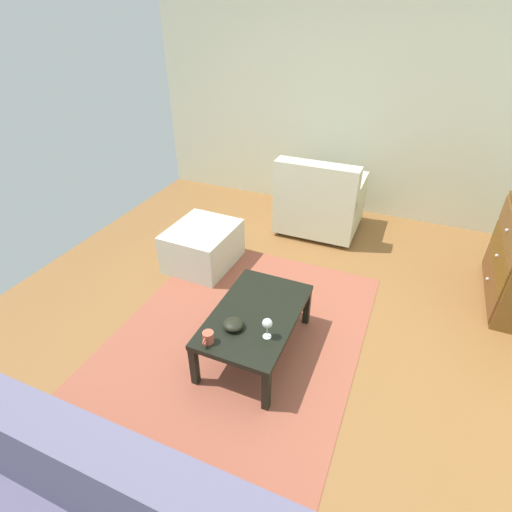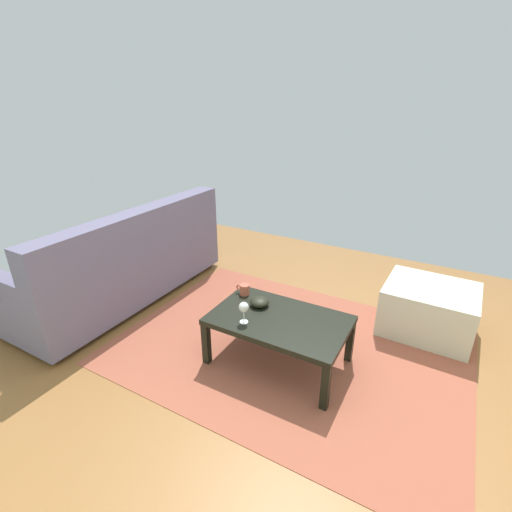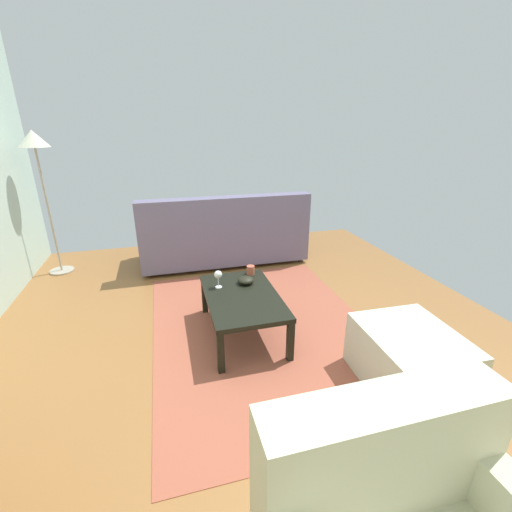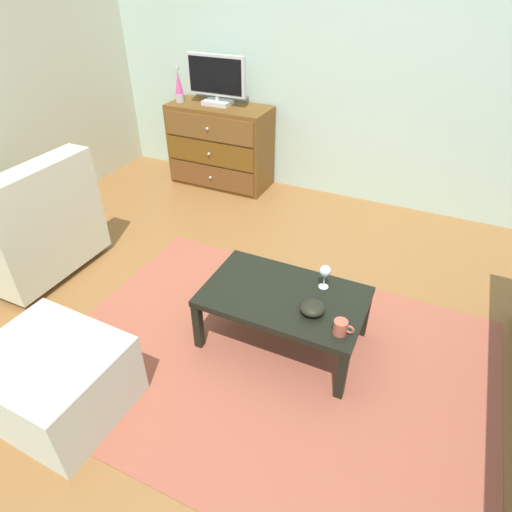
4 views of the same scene
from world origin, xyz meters
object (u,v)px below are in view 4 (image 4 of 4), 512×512
Objects in this scene: tv at (216,79)px; mug at (341,327)px; armchair at (28,228)px; ottoman at (55,380)px; dresser at (221,146)px; bowl_decorative at (312,308)px; wine_glass at (325,272)px; coffee_table at (284,300)px; lava_lamp at (179,87)px.

mug is (1.90, -2.11, -0.65)m from tv.
armchair reaches higher than ottoman.
dresser reaches higher than bowl_decorative.
wine_glass reaches higher than mug.
coffee_table is at bearing 2.10° from armchair.
dresser is at bearing 5.93° from lava_lamp.
lava_lamp reaches higher than ottoman.
coffee_table is 6.69× the size of bowl_decorative.
lava_lamp is at bearing 138.32° from mug.
bowl_decorative is (-0.19, 0.09, -0.01)m from mug.
dresser reaches higher than wine_glass.
armchair is 1.28× the size of ottoman.
wine_glass reaches higher than coffee_table.
bowl_decorative is (2.11, -1.95, -0.56)m from lava_lamp.
bowl_decorative is at bearing 38.60° from ottoman.
mug is at bearing -48.02° from dresser.
coffee_table is at bearing -52.18° from dresser.
bowl_decorative is at bearing 153.58° from mug.
coffee_table is 0.30m from wine_glass.
wine_glass is 1.60m from ottoman.
mug is 0.13× the size of armchair.
mug is (2.30, -2.05, -0.55)m from lava_lamp.
tv is 2.92m from mug.
mug is at bearing -59.49° from wine_glass.
tv is 5.40× the size of mug.
dresser is 2.81m from mug.
dresser is 2.42m from coffee_table.
wine_glass is 1.09× the size of bowl_decorative.
dresser is at bearing 130.27° from bowl_decorative.
dresser is at bearing 74.25° from armchair.
dresser is 7.18× the size of bowl_decorative.
coffee_table is (1.49, -1.91, -0.08)m from dresser.
dresser is 1.48× the size of ottoman.
mug is at bearing 31.35° from ottoman.
tv is 0.69× the size of armchair.
lava_lamp reaches higher than wine_glass.
wine_glass is 0.22× the size of ottoman.
armchair reaches higher than dresser.
dresser is 2.07m from armchair.
dresser is at bearing 133.84° from wine_glass.
wine_glass is at bearing -46.14° from tv.
wine_glass is at bearing -46.16° from dresser.
wine_glass is 2.26m from armchair.
wine_glass is 0.40m from mug.
bowl_decorative reaches higher than coffee_table.
coffee_table is 6.16× the size of wine_glass.
coffee_table is at bearing -52.07° from tv.
ottoman is at bearing -133.16° from coffee_table.
mug reaches higher than coffee_table.
tv is at bearing 133.86° from wine_glass.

